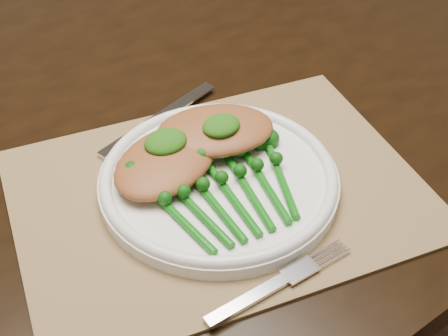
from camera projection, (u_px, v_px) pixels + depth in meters
dining_table at (169, 279)px, 1.09m from camera, size 1.63×0.96×0.75m
placemat at (219, 192)px, 0.71m from camera, size 0.53×0.45×0.00m
dinner_plate at (219, 179)px, 0.71m from camera, size 0.27×0.27×0.02m
knife at (149, 125)px, 0.80m from camera, size 0.20×0.06×0.01m
fork at (289, 277)px, 0.61m from camera, size 0.17×0.03×0.01m
chicken_fillet_left at (166, 161)px, 0.71m from camera, size 0.17×0.14×0.03m
chicken_fillet_right at (215, 130)px, 0.74m from camera, size 0.17×0.15×0.03m
pesto_dollop_left at (166, 142)px, 0.71m from camera, size 0.05×0.04×0.02m
pesto_dollop_right at (221, 126)px, 0.72m from camera, size 0.05×0.04×0.02m
broccolini_bundle at (230, 195)px, 0.68m from camera, size 0.18×0.19×0.04m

